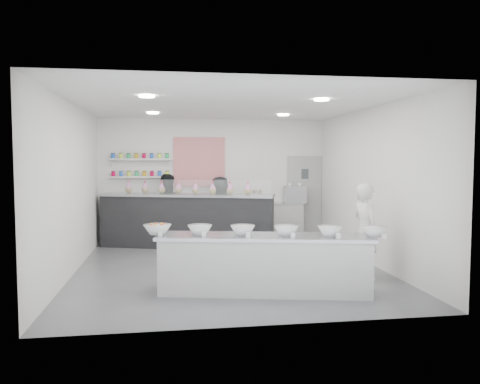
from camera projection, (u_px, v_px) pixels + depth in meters
name	position (u px, v px, depth m)	size (l,w,h in m)	color
floor	(229.00, 269.00, 8.60)	(6.00, 6.00, 0.00)	#515156
ceiling	(229.00, 104.00, 8.40)	(6.00, 6.00, 0.00)	white
back_wall	(214.00, 180.00, 11.46)	(5.50, 5.50, 0.00)	white
left_wall	(71.00, 189.00, 8.09)	(6.00, 6.00, 0.00)	white
right_wall	(372.00, 186.00, 8.91)	(6.00, 6.00, 0.00)	white
back_door	(304.00, 198.00, 11.80)	(0.88, 0.04, 2.10)	#9D9D9A
pattern_panel	(199.00, 162.00, 11.35)	(1.25, 0.03, 1.20)	red
jar_shelf_lower	(141.00, 177.00, 11.10)	(1.45, 0.22, 0.04)	silver
jar_shelf_upper	(140.00, 159.00, 11.07)	(1.45, 0.22, 0.04)	silver
preserve_jars	(140.00, 165.00, 11.06)	(1.45, 0.10, 0.56)	#C4003D
downlight_0	(147.00, 96.00, 7.21)	(0.24, 0.24, 0.02)	white
downlight_1	(321.00, 100.00, 7.62)	(0.24, 0.24, 0.02)	white
downlight_2	(153.00, 113.00, 9.77)	(0.24, 0.24, 0.02)	white
downlight_3	(283.00, 115.00, 10.19)	(0.24, 0.24, 0.02)	white
prep_counter	(264.00, 264.00, 7.03)	(3.21, 0.73, 0.87)	#AFB0AA
back_bar	(187.00, 221.00, 10.68)	(3.97, 0.73, 1.23)	black
sneeze_guard	(183.00, 187.00, 10.29)	(3.92, 0.02, 0.34)	white
espresso_ledge	(277.00, 222.00, 11.54)	(1.26, 0.40, 0.94)	#AFB0AA
espresso_machine	(295.00, 195.00, 11.56)	(0.53, 0.36, 0.40)	#93969E
cup_stacks	(257.00, 197.00, 11.43)	(0.24, 0.24, 0.34)	gray
prep_bowls	(264.00, 230.00, 6.99)	(3.62, 0.47, 0.15)	white
label_cards	(279.00, 238.00, 6.53)	(3.31, 0.04, 0.07)	white
cookie_bags	(187.00, 188.00, 10.63)	(2.97, 0.17, 0.29)	#E96CC7
woman_prep	(366.00, 231.00, 7.87)	(0.59, 0.38, 1.61)	silver
staff_left	(166.00, 210.00, 10.94)	(0.81, 0.63, 1.67)	black
staff_right	(220.00, 210.00, 11.13)	(0.79, 0.51, 1.61)	black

